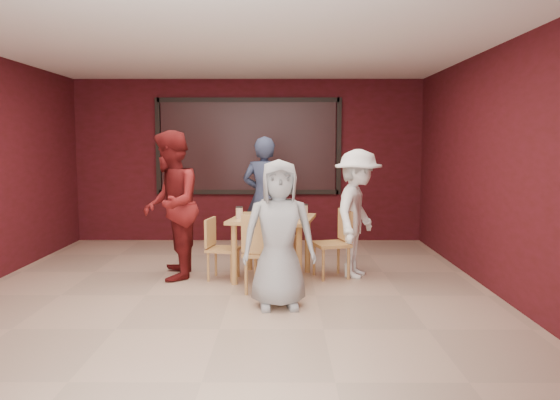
{
  "coord_description": "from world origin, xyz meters",
  "views": [
    {
      "loc": [
        0.58,
        -5.99,
        1.71
      ],
      "look_at": [
        0.55,
        0.79,
        1.0
      ],
      "focal_mm": 35.0,
      "sensor_mm": 36.0,
      "label": 1
    }
  ],
  "objects_px": {
    "chair_left": "(218,245)",
    "diner_right": "(357,213)",
    "diner_back": "(264,198)",
    "diner_front": "(279,234)",
    "chair_right": "(337,239)",
    "chair_front": "(264,249)",
    "dining_table": "(272,225)",
    "diner_left": "(170,205)",
    "chair_back": "(278,230)"
  },
  "relations": [
    {
      "from": "dining_table",
      "to": "diner_right",
      "type": "bearing_deg",
      "value": 5.44
    },
    {
      "from": "chair_right",
      "to": "dining_table",
      "type": "bearing_deg",
      "value": -175.18
    },
    {
      "from": "chair_right",
      "to": "chair_front",
      "type": "bearing_deg",
      "value": -138.78
    },
    {
      "from": "diner_front",
      "to": "chair_back",
      "type": "bearing_deg",
      "value": 85.07
    },
    {
      "from": "chair_front",
      "to": "chair_back",
      "type": "relative_size",
      "value": 1.05
    },
    {
      "from": "chair_front",
      "to": "diner_front",
      "type": "distance_m",
      "value": 0.6
    },
    {
      "from": "diner_right",
      "to": "diner_front",
      "type": "bearing_deg",
      "value": 165.22
    },
    {
      "from": "chair_right",
      "to": "diner_right",
      "type": "xyz_separation_m",
      "value": [
        0.27,
        0.03,
        0.33
      ]
    },
    {
      "from": "diner_right",
      "to": "dining_table",
      "type": "bearing_deg",
      "value": 117.34
    },
    {
      "from": "chair_back",
      "to": "diner_front",
      "type": "distance_m",
      "value": 1.99
    },
    {
      "from": "chair_left",
      "to": "diner_back",
      "type": "xyz_separation_m",
      "value": [
        0.54,
        1.25,
        0.47
      ]
    },
    {
      "from": "chair_right",
      "to": "diner_back",
      "type": "distance_m",
      "value": 1.54
    },
    {
      "from": "chair_right",
      "to": "chair_left",
      "type": "bearing_deg",
      "value": -175.81
    },
    {
      "from": "dining_table",
      "to": "diner_right",
      "type": "distance_m",
      "value": 1.09
    },
    {
      "from": "chair_left",
      "to": "diner_right",
      "type": "distance_m",
      "value": 1.81
    },
    {
      "from": "chair_front",
      "to": "diner_front",
      "type": "height_order",
      "value": "diner_front"
    },
    {
      "from": "diner_left",
      "to": "chair_right",
      "type": "bearing_deg",
      "value": 84.66
    },
    {
      "from": "chair_back",
      "to": "chair_right",
      "type": "height_order",
      "value": "chair_back"
    },
    {
      "from": "chair_back",
      "to": "diner_back",
      "type": "bearing_deg",
      "value": 113.11
    },
    {
      "from": "diner_back",
      "to": "chair_left",
      "type": "bearing_deg",
      "value": 79.59
    },
    {
      "from": "chair_left",
      "to": "diner_left",
      "type": "bearing_deg",
      "value": 176.11
    },
    {
      "from": "chair_right",
      "to": "diner_right",
      "type": "bearing_deg",
      "value": 7.35
    },
    {
      "from": "chair_front",
      "to": "chair_right",
      "type": "relative_size",
      "value": 1.06
    },
    {
      "from": "chair_back",
      "to": "diner_front",
      "type": "bearing_deg",
      "value": -89.25
    },
    {
      "from": "chair_front",
      "to": "diner_back",
      "type": "distance_m",
      "value": 1.97
    },
    {
      "from": "chair_left",
      "to": "chair_back",
      "type": "bearing_deg",
      "value": 46.5
    },
    {
      "from": "chair_right",
      "to": "diner_right",
      "type": "height_order",
      "value": "diner_right"
    },
    {
      "from": "dining_table",
      "to": "chair_right",
      "type": "bearing_deg",
      "value": 4.82
    },
    {
      "from": "diner_left",
      "to": "diner_back",
      "type": "bearing_deg",
      "value": 129.39
    },
    {
      "from": "chair_left",
      "to": "diner_right",
      "type": "xyz_separation_m",
      "value": [
        1.76,
        0.14,
        0.38
      ]
    },
    {
      "from": "dining_table",
      "to": "chair_right",
      "type": "relative_size",
      "value": 1.33
    },
    {
      "from": "diner_right",
      "to": "chair_front",
      "type": "bearing_deg",
      "value": 147.13
    },
    {
      "from": "chair_left",
      "to": "diner_front",
      "type": "xyz_separation_m",
      "value": [
        0.77,
        -1.19,
        0.34
      ]
    },
    {
      "from": "dining_table",
      "to": "chair_left",
      "type": "xyz_separation_m",
      "value": [
        -0.68,
        -0.04,
        -0.25
      ]
    },
    {
      "from": "dining_table",
      "to": "diner_front",
      "type": "distance_m",
      "value": 1.24
    },
    {
      "from": "chair_right",
      "to": "diner_back",
      "type": "height_order",
      "value": "diner_back"
    },
    {
      "from": "chair_front",
      "to": "chair_left",
      "type": "height_order",
      "value": "chair_front"
    },
    {
      "from": "dining_table",
      "to": "diner_back",
      "type": "relative_size",
      "value": 0.63
    },
    {
      "from": "diner_front",
      "to": "diner_right",
      "type": "xyz_separation_m",
      "value": [
        0.99,
        1.34,
        0.04
      ]
    },
    {
      "from": "dining_table",
      "to": "chair_left",
      "type": "height_order",
      "value": "dining_table"
    },
    {
      "from": "diner_front",
      "to": "dining_table",
      "type": "bearing_deg",
      "value": 88.34
    },
    {
      "from": "chair_back",
      "to": "diner_front",
      "type": "height_order",
      "value": "diner_front"
    },
    {
      "from": "chair_back",
      "to": "diner_back",
      "type": "relative_size",
      "value": 0.48
    },
    {
      "from": "chair_front",
      "to": "diner_right",
      "type": "height_order",
      "value": "diner_right"
    },
    {
      "from": "chair_front",
      "to": "chair_left",
      "type": "bearing_deg",
      "value": 131.15
    },
    {
      "from": "chair_left",
      "to": "diner_back",
      "type": "height_order",
      "value": "diner_back"
    },
    {
      "from": "chair_front",
      "to": "chair_right",
      "type": "bearing_deg",
      "value": 41.22
    },
    {
      "from": "diner_left",
      "to": "chair_front",
      "type": "bearing_deg",
      "value": 51.64
    },
    {
      "from": "chair_left",
      "to": "chair_right",
      "type": "xyz_separation_m",
      "value": [
        1.5,
        0.11,
        0.05
      ]
    },
    {
      "from": "dining_table",
      "to": "chair_left",
      "type": "bearing_deg",
      "value": -176.55
    }
  ]
}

